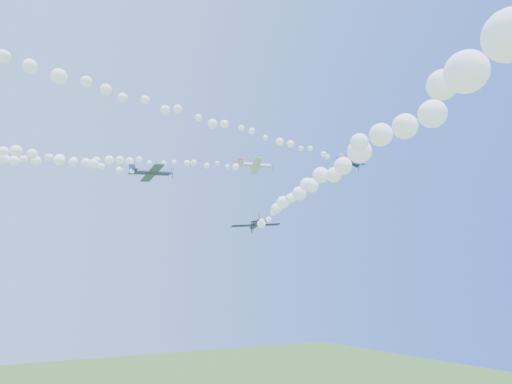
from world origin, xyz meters
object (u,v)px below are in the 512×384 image
plane_navy (350,162)px  plane_grey (152,172)px  plane_black (256,224)px  plane_white (256,165)px

plane_navy → plane_grey: plane_navy is taller
plane_grey → plane_black: bearing=-39.8°
plane_white → plane_navy: size_ratio=1.07×
plane_white → plane_navy: 18.93m
plane_grey → plane_black: size_ratio=1.03×
plane_grey → plane_black: (14.00, -10.63, -9.13)m
plane_white → plane_navy: bearing=-0.3°
plane_white → plane_grey: 20.92m
plane_navy → plane_black: 28.36m
plane_grey → plane_black: 19.81m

